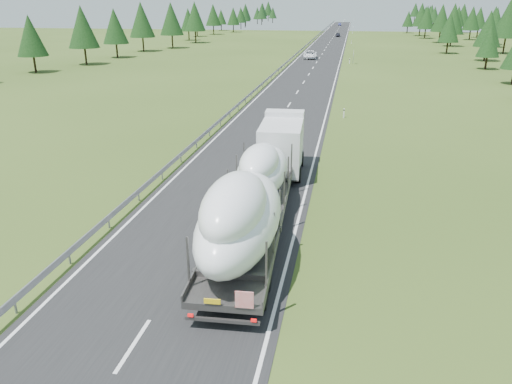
% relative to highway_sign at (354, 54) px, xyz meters
% --- Properties ---
extents(ground, '(400.00, 400.00, 0.00)m').
position_rel_highway_sign_xyz_m(ground, '(-7.20, -80.00, -1.81)').
color(ground, '#334717').
rests_on(ground, ground).
extents(road_surface, '(10.00, 400.00, 0.02)m').
position_rel_highway_sign_xyz_m(road_surface, '(-7.20, 20.00, -1.80)').
color(road_surface, black).
rests_on(road_surface, ground).
extents(guardrail, '(0.10, 400.00, 0.76)m').
position_rel_highway_sign_xyz_m(guardrail, '(-12.50, 19.94, -1.21)').
color(guardrail, slate).
rests_on(guardrail, ground).
extents(marker_posts, '(0.13, 350.08, 1.00)m').
position_rel_highway_sign_xyz_m(marker_posts, '(-0.70, 75.00, -1.27)').
color(marker_posts, silver).
rests_on(marker_posts, ground).
extents(highway_sign, '(0.08, 0.90, 2.60)m').
position_rel_highway_sign_xyz_m(highway_sign, '(0.00, 0.00, 0.00)').
color(highway_sign, slate).
rests_on(highway_sign, ground).
extents(tree_line_right, '(27.93, 340.01, 12.64)m').
position_rel_highway_sign_xyz_m(tree_line_right, '(32.81, 38.26, 4.89)').
color(tree_line_right, black).
rests_on(tree_line_right, ground).
extents(tree_line_left, '(15.90, 340.41, 12.50)m').
position_rel_highway_sign_xyz_m(tree_line_left, '(-50.94, 47.79, 5.16)').
color(tree_line_left, black).
rests_on(tree_line_left, ground).
extents(boat_truck, '(3.80, 21.89, 4.96)m').
position_rel_highway_sign_xyz_m(boat_truck, '(-4.66, -78.63, 0.74)').
color(boat_truck, silver).
rests_on(boat_truck, ground).
extents(distant_van, '(3.04, 6.08, 1.65)m').
position_rel_highway_sign_xyz_m(distant_van, '(-9.07, 7.93, -0.98)').
color(distant_van, white).
rests_on(distant_van, ground).
extents(distant_car_dark, '(1.77, 4.00, 1.34)m').
position_rel_highway_sign_xyz_m(distant_car_dark, '(-5.64, 82.15, -1.14)').
color(distant_car_dark, black).
rests_on(distant_car_dark, ground).
extents(distant_car_blue, '(1.59, 3.99, 1.29)m').
position_rel_highway_sign_xyz_m(distant_car_blue, '(-7.60, 170.72, -1.16)').
color(distant_car_blue, '#1C204F').
rests_on(distant_car_blue, ground).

